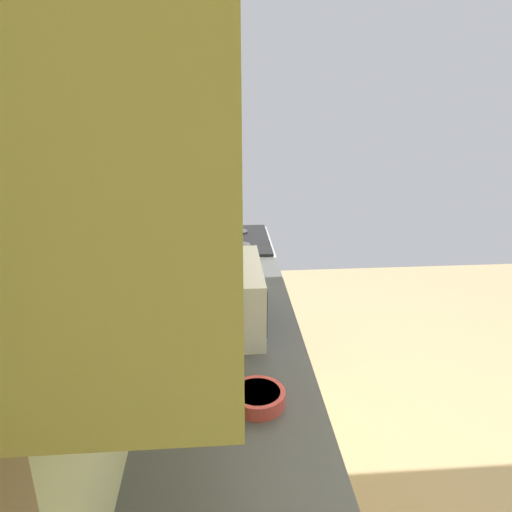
% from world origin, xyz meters
% --- Properties ---
extents(ground_plane, '(6.24, 6.24, 0.00)m').
position_xyz_m(ground_plane, '(0.00, 0.00, 0.00)').
color(ground_plane, tan).
extents(wall_back, '(4.02, 0.12, 2.63)m').
position_xyz_m(wall_back, '(0.00, 1.47, 1.32)').
color(wall_back, beige).
rests_on(wall_back, ground_plane).
extents(upper_cabinets, '(1.70, 0.32, 0.60)m').
position_xyz_m(upper_cabinets, '(-0.39, 1.25, 1.87)').
color(upper_cabinets, '#E8D777').
extents(oven_range, '(0.68, 0.66, 1.07)m').
position_xyz_m(oven_range, '(1.50, 1.09, 0.46)').
color(oven_range, '#B7BABF').
rests_on(oven_range, ground_plane).
extents(microwave, '(0.52, 0.37, 0.30)m').
position_xyz_m(microwave, '(0.30, 1.11, 1.04)').
color(microwave, white).
rests_on(microwave, counter_run).
extents(bowl, '(0.19, 0.19, 0.05)m').
position_xyz_m(bowl, '(-0.29, 1.00, 0.92)').
color(bowl, '#D84C47').
rests_on(bowl, counter_run).
extents(kettle, '(0.20, 0.15, 0.18)m').
position_xyz_m(kettle, '(0.90, 1.00, 0.97)').
color(kettle, '#B7BABF').
rests_on(kettle, counter_run).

